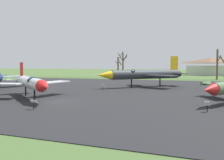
{
  "coord_description": "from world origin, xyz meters",
  "views": [
    {
      "loc": [
        15.45,
        -22.35,
        3.98
      ],
      "look_at": [
        1.67,
        13.84,
        1.78
      ],
      "focal_mm": 39.14,
      "sensor_mm": 36.0,
      "label": 1
    }
  ],
  "objects_px": {
    "info_placard_rear_center": "(207,106)",
    "jet_fighter_front_left": "(30,83)",
    "info_placard_front_left": "(34,104)",
    "info_placard_rear_right": "(103,87)",
    "jet_fighter_rear_right": "(144,74)",
    "visitor_building": "(210,67)"
  },
  "relations": [
    {
      "from": "info_placard_front_left",
      "to": "jet_fighter_rear_right",
      "type": "bearing_deg",
      "value": 82.18
    },
    {
      "from": "visitor_building",
      "to": "info_placard_front_left",
      "type": "bearing_deg",
      "value": -99.72
    },
    {
      "from": "jet_fighter_rear_right",
      "to": "info_placard_rear_right",
      "type": "distance_m",
      "value": 9.45
    },
    {
      "from": "info_placard_front_left",
      "to": "info_placard_rear_center",
      "type": "distance_m",
      "value": 15.28
    },
    {
      "from": "jet_fighter_front_left",
      "to": "info_placard_rear_right",
      "type": "distance_m",
      "value": 13.6
    },
    {
      "from": "jet_fighter_rear_right",
      "to": "info_placard_front_left",
      "type": "bearing_deg",
      "value": -97.82
    },
    {
      "from": "info_placard_rear_center",
      "to": "info_placard_rear_right",
      "type": "relative_size",
      "value": 1.09
    },
    {
      "from": "info_placard_rear_center",
      "to": "visitor_building",
      "type": "xyz_separation_m",
      "value": [
        1.94,
        92.48,
        3.14
      ]
    },
    {
      "from": "jet_fighter_rear_right",
      "to": "info_placard_rear_right",
      "type": "bearing_deg",
      "value": -122.45
    },
    {
      "from": "info_placard_front_left",
      "to": "info_placard_rear_center",
      "type": "relative_size",
      "value": 0.95
    },
    {
      "from": "info_placard_rear_center",
      "to": "jet_fighter_front_left",
      "type": "bearing_deg",
      "value": 174.73
    },
    {
      "from": "jet_fighter_rear_right",
      "to": "visitor_building",
      "type": "distance_m",
      "value": 71.14
    },
    {
      "from": "jet_fighter_front_left",
      "to": "info_placard_rear_center",
      "type": "distance_m",
      "value": 20.22
    },
    {
      "from": "info_placard_rear_center",
      "to": "jet_fighter_rear_right",
      "type": "height_order",
      "value": "jet_fighter_rear_right"
    },
    {
      "from": "info_placard_front_left",
      "to": "info_placard_rear_right",
      "type": "xyz_separation_m",
      "value": [
        -1.27,
        19.07,
        -0.06
      ]
    },
    {
      "from": "jet_fighter_rear_right",
      "to": "jet_fighter_front_left",
      "type": "bearing_deg",
      "value": -113.82
    },
    {
      "from": "info_placard_front_left",
      "to": "jet_fighter_rear_right",
      "type": "distance_m",
      "value": 27.19
    },
    {
      "from": "jet_fighter_front_left",
      "to": "info_placard_rear_center",
      "type": "xyz_separation_m",
      "value": [
        20.09,
        -1.85,
        -1.39
      ]
    },
    {
      "from": "info_placard_front_left",
      "to": "visitor_building",
      "type": "bearing_deg",
      "value": 80.28
    },
    {
      "from": "jet_fighter_rear_right",
      "to": "visitor_building",
      "type": "relative_size",
      "value": 0.75
    },
    {
      "from": "info_placard_rear_center",
      "to": "info_placard_front_left",
      "type": "bearing_deg",
      "value": -163.48
    },
    {
      "from": "info_placard_front_left",
      "to": "info_placard_rear_right",
      "type": "bearing_deg",
      "value": 93.82
    }
  ]
}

